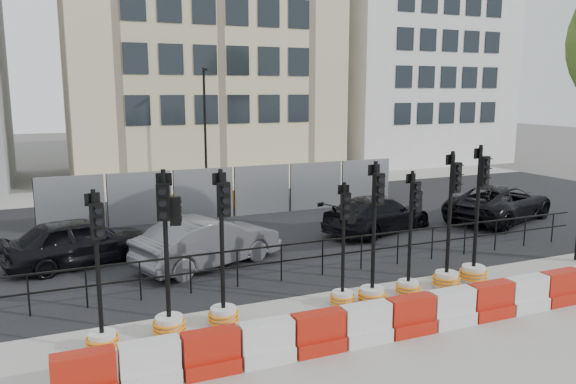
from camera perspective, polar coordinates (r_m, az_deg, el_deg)
name	(u,v)px	position (r m, az deg, el deg)	size (l,w,h in m)	color
ground	(344,290)	(14.36, 5.68, -9.87)	(120.00, 120.00, 0.00)	#51514C
sidewalk_near	(415,337)	(12.01, 12.80, -14.18)	(40.00, 6.00, 0.02)	gray
road	(251,228)	(20.49, -3.79, -3.63)	(40.00, 14.00, 0.03)	black
sidewalk_far	(192,189)	(28.96, -9.72, 0.34)	(40.00, 4.00, 0.02)	gray
building_cream	(197,21)	(35.07, -9.26, 16.80)	(15.00, 10.06, 18.00)	beige
building_white	(408,46)	(41.29, 12.10, 14.31)	(12.00, 9.06, 16.00)	silver
kerb_railing	(323,251)	(15.15, 3.53, -6.02)	(18.00, 0.04, 1.00)	black
heras_fencing	(217,197)	(22.73, -7.25, -0.50)	(14.33, 1.72, 2.00)	gray
lamp_post_far	(205,126)	(27.73, -8.41, 6.63)	(0.12, 0.56, 6.00)	black
barrier_row	(410,317)	(12.02, 12.30, -12.30)	(13.60, 0.50, 0.80)	#B7280E
traffic_signal_a	(101,319)	(11.48, -18.44, -12.16)	(0.62, 0.62, 3.16)	silver
traffic_signal_b	(169,298)	(11.75, -12.03, -10.46)	(0.68, 0.68, 3.43)	silver
traffic_signal_c	(223,295)	(12.08, -6.58, -10.33)	(0.66, 0.66, 3.37)	silver
traffic_signal_d	(343,277)	(13.11, 5.64, -8.63)	(0.57, 0.57, 2.92)	silver
traffic_signal_e	(373,276)	(13.28, 8.63, -8.44)	(0.67, 0.67, 3.38)	silver
traffic_signal_f	(410,267)	(13.98, 12.25, -7.44)	(0.61, 0.61, 3.08)	silver
traffic_signal_g	(448,261)	(14.74, 15.92, -6.74)	(0.69, 0.69, 3.48)	silver
traffic_signal_h	(475,255)	(15.39, 18.45, -6.07)	(0.71, 0.71, 3.59)	silver
car_a	(80,241)	(17.07, -20.41, -4.72)	(4.42, 2.60, 1.41)	black
car_b	(208,242)	(16.11, -8.09, -5.03)	(4.56, 2.94, 1.42)	#4F5055
car_c	(378,214)	(19.95, 9.10, -2.25)	(4.84, 3.18, 1.30)	black
car_d	(500,203)	(22.90, 20.74, -1.04)	(5.57, 3.97, 1.41)	black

